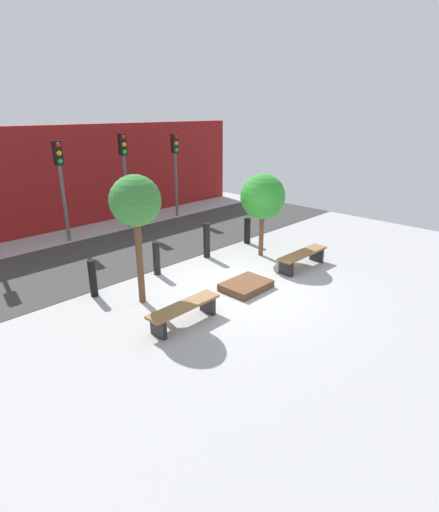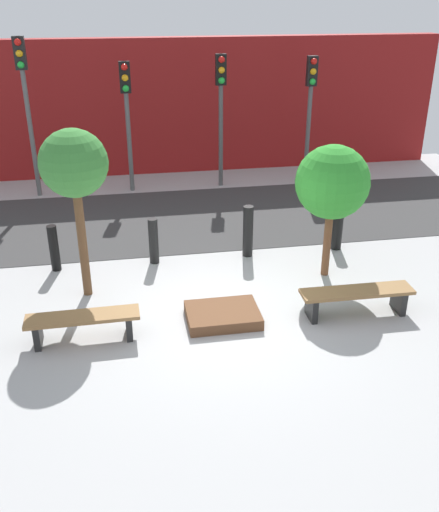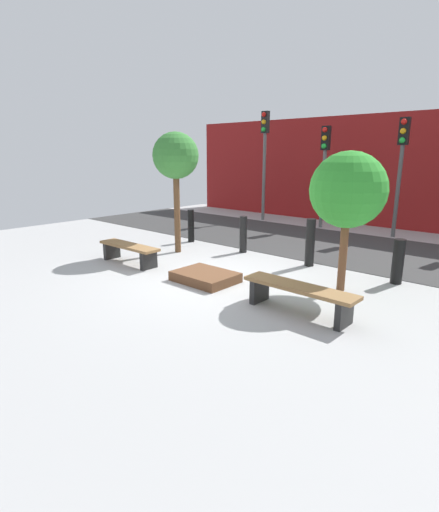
% 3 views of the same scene
% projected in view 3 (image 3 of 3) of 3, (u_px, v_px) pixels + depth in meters
% --- Properties ---
extents(ground_plane, '(18.00, 18.00, 0.00)m').
position_uv_depth(ground_plane, '(212.00, 279.00, 8.19)').
color(ground_plane, '#A5A5A5').
extents(road_strip, '(18.00, 4.14, 0.01)m').
position_uv_depth(road_strip, '(320.00, 243.00, 11.48)').
color(road_strip, '#363636').
rests_on(road_strip, ground).
extents(building_facade, '(16.20, 0.50, 3.83)m').
position_uv_depth(building_facade, '(379.00, 171.00, 13.94)').
color(building_facade, maroon).
rests_on(building_facade, ground).
extents(bench_left, '(1.77, 0.45, 0.45)m').
position_uv_depth(bench_left, '(129.00, 250.00, 9.29)').
color(bench_left, black).
rests_on(bench_left, ground).
extents(bench_right, '(1.93, 0.46, 0.47)m').
position_uv_depth(bench_right, '(299.00, 293.00, 6.36)').
color(bench_right, black).
rests_on(bench_right, ground).
extents(planter_bed, '(1.21, 0.90, 0.19)m').
position_uv_depth(planter_bed, '(205.00, 277.00, 8.03)').
color(planter_bed, brown).
rests_on(planter_bed, ground).
extents(tree_behind_left_bench, '(1.15, 1.15, 3.03)m').
position_uv_depth(tree_behind_left_bench, '(176.00, 157.00, 9.88)').
color(tree_behind_left_bench, brown).
rests_on(tree_behind_left_bench, ground).
extents(tree_behind_right_bench, '(1.36, 1.36, 2.56)m').
position_uv_depth(tree_behind_right_bench, '(348.00, 191.00, 7.09)').
color(tree_behind_right_bench, brown).
rests_on(tree_behind_right_bench, ground).
extents(bollard_far_left, '(0.19, 0.19, 0.94)m').
position_uv_depth(bollard_far_left, '(191.00, 226.00, 11.57)').
color(bollard_far_left, black).
rests_on(bollard_far_left, ground).
extents(bollard_left, '(0.19, 0.19, 0.95)m').
position_uv_depth(bollard_left, '(243.00, 234.00, 10.32)').
color(bollard_left, black).
rests_on(bollard_left, ground).
extents(bollard_center, '(0.21, 0.21, 1.09)m').
position_uv_depth(bollard_center, '(310.00, 243.00, 9.05)').
color(bollard_center, black).
rests_on(bollard_center, ground).
extents(bollard_right, '(0.22, 0.22, 0.89)m').
position_uv_depth(bollard_right, '(398.00, 262.00, 7.82)').
color(bollard_right, black).
rests_on(bollard_right, ground).
extents(traffic_light_west, '(0.28, 0.27, 4.02)m').
position_uv_depth(traffic_light_west, '(265.00, 147.00, 14.90)').
color(traffic_light_west, '#5B5B5B').
rests_on(traffic_light_west, ground).
extents(traffic_light_mid_west, '(0.28, 0.27, 3.40)m').
position_uv_depth(traffic_light_mid_west, '(324.00, 158.00, 13.40)').
color(traffic_light_mid_west, '#575757').
rests_on(traffic_light_mid_west, ground).
extents(traffic_light_mid_east, '(0.28, 0.27, 3.53)m').
position_uv_depth(traffic_light_mid_east, '(401.00, 156.00, 11.78)').
color(traffic_light_mid_east, '#4C4C4C').
rests_on(traffic_light_mid_east, ground).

